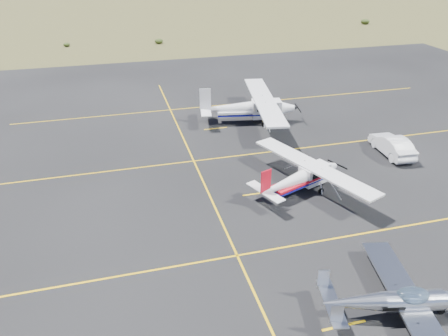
{
  "coord_description": "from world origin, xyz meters",
  "views": [
    {
      "loc": [
        -11.2,
        -14.74,
        14.31
      ],
      "look_at": [
        -4.95,
        8.48,
        1.6
      ],
      "focal_mm": 35.0,
      "sensor_mm": 36.0,
      "label": 1
    }
  ],
  "objects_px": {
    "aircraft_cessna": "(302,177)",
    "sedan": "(392,145)",
    "aircraft_low_wing": "(397,301)",
    "aircraft_plain": "(250,107)"
  },
  "relations": [
    {
      "from": "aircraft_cessna",
      "to": "sedan",
      "type": "distance_m",
      "value": 9.36
    },
    {
      "from": "aircraft_low_wing",
      "to": "aircraft_plain",
      "type": "bearing_deg",
      "value": 99.41
    },
    {
      "from": "aircraft_cessna",
      "to": "sedan",
      "type": "relative_size",
      "value": 2.15
    },
    {
      "from": "aircraft_low_wing",
      "to": "aircraft_plain",
      "type": "relative_size",
      "value": 0.67
    },
    {
      "from": "aircraft_plain",
      "to": "sedan",
      "type": "relative_size",
      "value": 2.81
    },
    {
      "from": "aircraft_cessna",
      "to": "sedan",
      "type": "bearing_deg",
      "value": -0.3
    },
    {
      "from": "aircraft_low_wing",
      "to": "aircraft_plain",
      "type": "distance_m",
      "value": 22.75
    },
    {
      "from": "aircraft_cessna",
      "to": "aircraft_plain",
      "type": "distance_m",
      "value": 12.14
    },
    {
      "from": "sedan",
      "to": "aircraft_low_wing",
      "type": "bearing_deg",
      "value": 60.69
    },
    {
      "from": "sedan",
      "to": "aircraft_cessna",
      "type": "bearing_deg",
      "value": 24.73
    }
  ]
}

